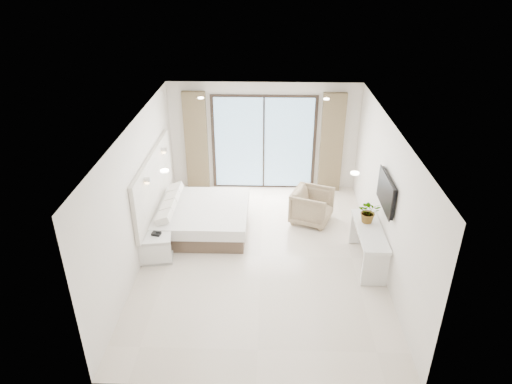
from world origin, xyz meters
TOP-DOWN VIEW (x-y plane):
  - ground at (0.00, 0.00)m, footprint 6.20×6.20m
  - room_shell at (-0.20, 0.85)m, footprint 4.62×6.22m
  - bed at (-1.32, 0.96)m, footprint 1.98×1.89m
  - nightstand at (-2.02, -0.16)m, footprint 0.65×0.57m
  - phone at (-2.01, -0.11)m, footprint 0.19×0.16m
  - console_desk at (2.04, -0.16)m, footprint 0.47×1.52m
  - plant at (2.04, 0.10)m, footprint 0.47×0.51m
  - armchair at (1.10, 1.39)m, footprint 1.00×1.03m

SIDE VIEW (x-z plane):
  - ground at x=0.00m, z-range 0.00..0.00m
  - nightstand at x=-2.02m, z-range 0.00..0.53m
  - bed at x=-1.32m, z-range -0.05..0.64m
  - armchair at x=1.10m, z-range 0.00..0.84m
  - console_desk at x=2.04m, z-range 0.17..0.94m
  - phone at x=-2.01m, z-range 0.53..0.59m
  - plant at x=2.04m, z-range 0.77..1.13m
  - room_shell at x=-0.20m, z-range 0.22..2.94m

